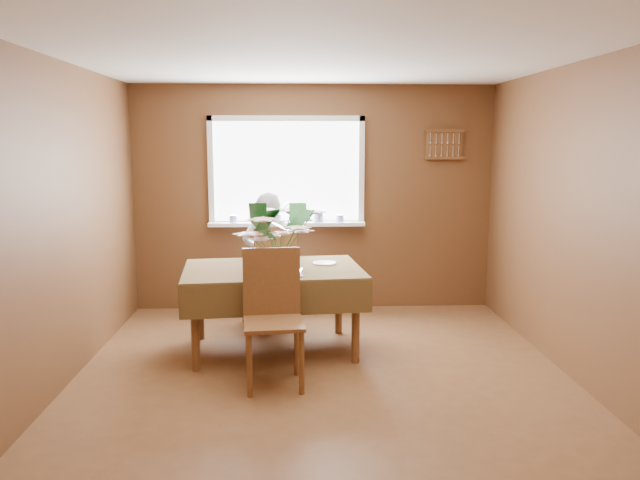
{
  "coord_description": "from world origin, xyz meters",
  "views": [
    {
      "loc": [
        -0.22,
        -4.7,
        1.89
      ],
      "look_at": [
        0.0,
        0.55,
        1.05
      ],
      "focal_mm": 35.0,
      "sensor_mm": 36.0,
      "label": 1
    }
  ],
  "objects_px": {
    "chair_near": "(273,312)",
    "seated_woman": "(268,260)",
    "chair_far": "(271,272)",
    "flower_bouquet": "(278,232)",
    "dining_table": "(273,278)"
  },
  "relations": [
    {
      "from": "chair_near",
      "to": "flower_bouquet",
      "type": "relative_size",
      "value": 1.65
    },
    {
      "from": "chair_far",
      "to": "chair_near",
      "type": "height_order",
      "value": "chair_near"
    },
    {
      "from": "seated_woman",
      "to": "flower_bouquet",
      "type": "relative_size",
      "value": 2.18
    },
    {
      "from": "chair_near",
      "to": "seated_woman",
      "type": "xyz_separation_m",
      "value": [
        -0.1,
        1.47,
        0.13
      ]
    },
    {
      "from": "chair_far",
      "to": "flower_bouquet",
      "type": "relative_size",
      "value": 1.65
    },
    {
      "from": "seated_woman",
      "to": "flower_bouquet",
      "type": "height_order",
      "value": "seated_woman"
    },
    {
      "from": "dining_table",
      "to": "seated_woman",
      "type": "distance_m",
      "value": 0.73
    },
    {
      "from": "seated_woman",
      "to": "flower_bouquet",
      "type": "bearing_deg",
      "value": 94.56
    },
    {
      "from": "chair_far",
      "to": "chair_near",
      "type": "bearing_deg",
      "value": 67.49
    },
    {
      "from": "dining_table",
      "to": "flower_bouquet",
      "type": "xyz_separation_m",
      "value": [
        0.06,
        -0.24,
        0.45
      ]
    },
    {
      "from": "dining_table",
      "to": "chair_near",
      "type": "distance_m",
      "value": 0.75
    },
    {
      "from": "chair_far",
      "to": "flower_bouquet",
      "type": "xyz_separation_m",
      "value": [
        0.1,
        -0.98,
        0.56
      ]
    },
    {
      "from": "dining_table",
      "to": "chair_near",
      "type": "bearing_deg",
      "value": -94.15
    },
    {
      "from": "chair_far",
      "to": "seated_woman",
      "type": "xyz_separation_m",
      "value": [
        -0.03,
        -0.02,
        0.13
      ]
    },
    {
      "from": "dining_table",
      "to": "chair_far",
      "type": "relative_size",
      "value": 1.6
    }
  ]
}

